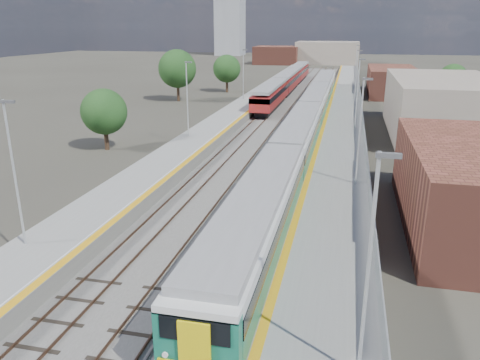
% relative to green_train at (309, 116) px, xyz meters
% --- Properties ---
extents(ground, '(320.00, 320.00, 0.00)m').
position_rel_green_train_xyz_m(ground, '(-1.50, 8.75, -2.26)').
color(ground, '#47443A').
rests_on(ground, ground).
extents(ballast_bed, '(10.50, 155.00, 0.06)m').
position_rel_green_train_xyz_m(ballast_bed, '(-3.75, 11.25, -2.23)').
color(ballast_bed, '#565451').
rests_on(ballast_bed, ground).
extents(tracks, '(8.96, 160.00, 0.17)m').
position_rel_green_train_xyz_m(tracks, '(-3.15, 12.93, -2.15)').
color(tracks, '#4C3323').
rests_on(tracks, ground).
extents(platform_right, '(4.70, 155.00, 8.52)m').
position_rel_green_train_xyz_m(platform_right, '(3.78, 11.24, -1.72)').
color(platform_right, slate).
rests_on(platform_right, ground).
extents(platform_left, '(4.30, 155.00, 8.52)m').
position_rel_green_train_xyz_m(platform_left, '(-10.55, 11.24, -1.74)').
color(platform_left, slate).
rests_on(platform_left, ground).
extents(buildings, '(72.00, 185.50, 40.00)m').
position_rel_green_train_xyz_m(buildings, '(-19.62, 97.35, 8.45)').
color(buildings, brown).
rests_on(buildings, ground).
extents(green_train, '(2.91, 81.09, 3.21)m').
position_rel_green_train_xyz_m(green_train, '(0.00, 0.00, 0.00)').
color(green_train, black).
rests_on(green_train, ground).
extents(red_train, '(2.83, 57.38, 3.57)m').
position_rel_green_train_xyz_m(red_train, '(-7.00, 35.89, -0.15)').
color(red_train, black).
rests_on(red_train, ground).
extents(tree_a, '(4.49, 4.49, 6.08)m').
position_rel_green_train_xyz_m(tree_a, '(-19.06, -10.87, 1.56)').
color(tree_a, '#382619').
rests_on(tree_a, ground).
extents(tree_b, '(6.13, 6.13, 8.31)m').
position_rel_green_train_xyz_m(tree_b, '(-23.17, 20.99, 2.98)').
color(tree_b, '#382619').
rests_on(tree_b, ground).
extents(tree_c, '(5.07, 5.07, 6.87)m').
position_rel_green_train_xyz_m(tree_c, '(-18.10, 33.41, 2.06)').
color(tree_c, '#382619').
rests_on(tree_c, ground).
extents(tree_d, '(4.50, 4.50, 6.09)m').
position_rel_green_train_xyz_m(tree_d, '(20.39, 30.20, 1.57)').
color(tree_d, '#382619').
rests_on(tree_d, ground).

